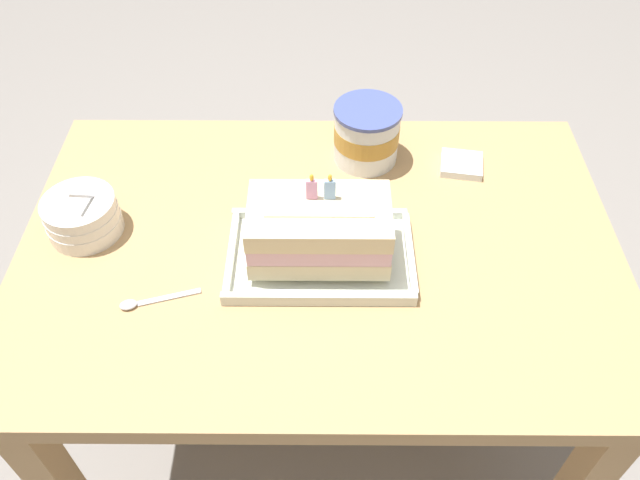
{
  "coord_description": "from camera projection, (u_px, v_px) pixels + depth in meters",
  "views": [
    {
      "loc": [
        0.01,
        -0.79,
        1.57
      ],
      "look_at": [
        0.0,
        -0.02,
        0.74
      ],
      "focal_mm": 35.65,
      "sensor_mm": 36.0,
      "label": 1
    }
  ],
  "objects": [
    {
      "name": "dining_table",
      "position": [
        319.0,
        280.0,
        1.25
      ],
      "size": [
        1.11,
        0.75,
        0.71
      ],
      "color": "tan",
      "rests_on": "ground_plane"
    },
    {
      "name": "bowl_stack",
      "position": [
        82.0,
        216.0,
        1.17
      ],
      "size": [
        0.14,
        0.14,
        0.12
      ],
      "color": "white",
      "rests_on": "dining_table"
    },
    {
      "name": "foil_tray",
      "position": [
        321.0,
        256.0,
        1.14
      ],
      "size": [
        0.33,
        0.21,
        0.02
      ],
      "color": "silver",
      "rests_on": "dining_table"
    },
    {
      "name": "napkin_pile",
      "position": [
        461.0,
        164.0,
        1.31
      ],
      "size": [
        0.1,
        0.09,
        0.02
      ],
      "color": "white",
      "rests_on": "dining_table"
    },
    {
      "name": "ground_plane",
      "position": [
        320.0,
        423.0,
        1.69
      ],
      "size": [
        8.0,
        8.0,
        0.0
      ],
      "primitive_type": "plane",
      "color": "gray"
    },
    {
      "name": "ice_cream_tub",
      "position": [
        367.0,
        134.0,
        1.29
      ],
      "size": [
        0.14,
        0.14,
        0.12
      ],
      "color": "white",
      "rests_on": "dining_table"
    },
    {
      "name": "serving_spoon_near_tray",
      "position": [
        142.0,
        302.0,
        1.07
      ],
      "size": [
        0.14,
        0.05,
        0.01
      ],
      "color": "silver",
      "rests_on": "dining_table"
    },
    {
      "name": "birthday_cake",
      "position": [
        321.0,
        229.0,
        1.09
      ],
      "size": [
        0.24,
        0.14,
        0.16
      ],
      "color": "beige",
      "rests_on": "foil_tray"
    }
  ]
}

